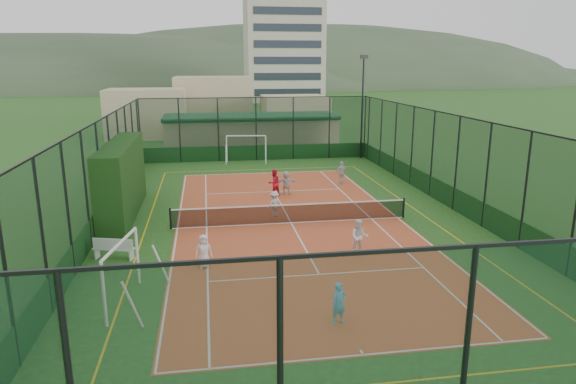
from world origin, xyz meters
The scene contains 20 objects.
ground centered at (0.00, 0.00, 0.00)m, with size 300.00×300.00×0.00m, color #274D1A.
court_slab centered at (0.00, 0.00, 0.01)m, with size 11.17×23.97×0.01m, color #BA3F29.
tennis_net centered at (0.00, 0.00, 0.53)m, with size 11.67×0.12×1.06m, color black, non-canonical shape.
perimeter_fence centered at (0.00, 0.00, 2.50)m, with size 18.12×34.12×5.00m, color #10311D, non-canonical shape.
floodlight_ne centered at (8.60, 16.60, 4.12)m, with size 0.60×0.26×8.25m, color black, non-canonical shape.
clubhouse centered at (0.00, 22.00, 1.57)m, with size 15.20×7.20×3.15m, color tan, non-canonical shape.
apartment_tower centered at (12.00, 82.00, 15.00)m, with size 15.00×12.00×30.00m, color beige.
distant_hills centered at (0.00, 150.00, 0.00)m, with size 200.00×60.00×24.00m, color #384C33, non-canonical shape.
hedge_left centered at (-8.30, 2.80, 1.87)m, with size 1.28×8.56×3.75m, color black.
white_bench centered at (-7.80, -3.53, 0.47)m, with size 1.67×0.46×0.94m, color white, non-canonical shape.
futsal_goal_near centered at (-6.83, -7.64, 1.04)m, with size 0.93×3.21×2.07m, color white, non-canonical shape.
futsal_goal_far centered at (-0.87, 16.47, 1.03)m, with size 3.19×0.93×2.06m, color white, non-canonical shape.
child_near_left centered at (-4.23, -5.01, 0.67)m, with size 0.64×0.42×1.32m, color white.
child_near_mid centered at (-0.21, -10.07, 0.66)m, with size 0.47×0.31×1.30m, color #53AEEB.
child_near_right centered at (2.07, -4.59, 0.75)m, with size 0.72×0.56×1.49m, color white.
child_far_left centered at (-0.67, 1.20, 0.68)m, with size 0.86×0.50×1.34m, color silver.
child_far_right centered at (4.59, 7.65, 0.76)m, with size 0.88×0.37×1.50m, color silver.
child_far_back centered at (0.64, 5.60, 0.72)m, with size 1.33×0.42×1.43m, color silver.
coach centered at (-0.14, 5.34, 0.80)m, with size 0.77×0.60×1.59m, color red.
tennis_balls centered at (-0.45, 1.12, 0.04)m, with size 3.07×1.25×0.07m.
Camera 1 is at (-3.96, -23.76, 7.69)m, focal length 32.00 mm.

